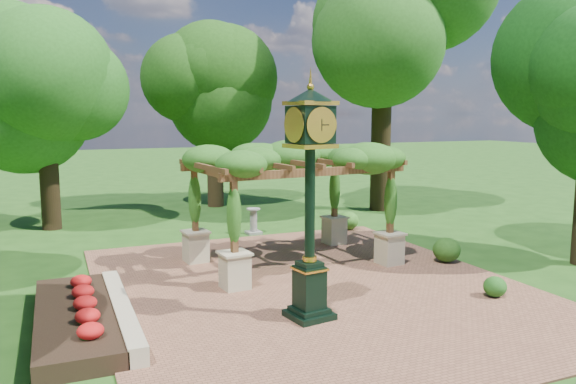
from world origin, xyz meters
name	(u,v)px	position (x,y,z in m)	size (l,w,h in m)	color
ground	(330,300)	(0.00, 0.00, 0.00)	(120.00, 120.00, 0.00)	#1E4714
brick_plaza	(312,287)	(0.00, 1.00, 0.02)	(10.00, 12.00, 0.04)	brown
border_wall	(122,312)	(-4.60, 0.50, 0.20)	(0.35, 5.00, 0.40)	#C6B793
flower_bed	(75,319)	(-5.50, 0.50, 0.18)	(1.50, 5.00, 0.36)	red
pedestal_clock	(310,183)	(-0.97, -0.95, 2.89)	(1.09, 1.09, 4.83)	black
pergola	(292,165)	(0.43, 3.23, 2.85)	(5.82, 3.98, 3.47)	#C2B690
sundial	(254,223)	(0.77, 7.50, 0.41)	(0.53, 0.53, 0.92)	gray
shrub_front	(495,287)	(3.59, -1.40, 0.28)	(0.53, 0.53, 0.48)	#1D5117
shrub_mid	(447,250)	(4.56, 1.56, 0.39)	(0.78, 0.78, 0.71)	#224C15
shrub_back	(349,221)	(4.19, 6.67, 0.37)	(0.73, 0.73, 0.66)	#31691E
tree_west_far	(44,86)	(-5.88, 11.22, 5.25)	(4.41, 4.41, 7.65)	black
tree_north	(214,85)	(1.18, 13.94, 5.56)	(4.48, 4.48, 8.12)	#372616
tree_east_far	(384,22)	(7.65, 10.09, 8.18)	(5.74, 5.74, 11.91)	black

